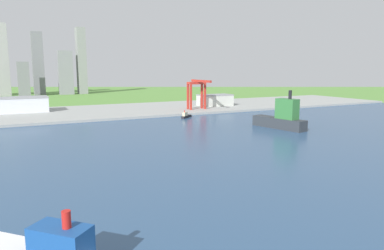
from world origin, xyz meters
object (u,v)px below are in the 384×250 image
(container_barge, at_px, (282,118))
(warehouse_main, at_px, (22,104))
(tugboat_small, at_px, (186,116))
(port_crane_red, at_px, (197,88))
(warehouse_annex, at_px, (215,100))

(container_barge, xyz_separation_m, warehouse_main, (-196.48, 209.54, 1.62))
(tugboat_small, distance_m, container_barge, 106.88)
(container_barge, relative_size, port_crane_red, 1.13)
(container_barge, height_order, port_crane_red, port_crane_red)
(tugboat_small, height_order, container_barge, container_barge)
(tugboat_small, distance_m, warehouse_annex, 108.04)
(container_barge, height_order, warehouse_main, container_barge)
(port_crane_red, relative_size, warehouse_annex, 1.03)
(container_barge, bearing_deg, warehouse_main, 133.16)
(tugboat_small, distance_m, port_crane_red, 65.88)
(tugboat_small, relative_size, port_crane_red, 0.36)
(tugboat_small, distance_m, warehouse_main, 189.40)
(warehouse_main, bearing_deg, port_crane_red, -19.00)
(container_barge, relative_size, warehouse_main, 0.94)
(port_crane_red, bearing_deg, warehouse_main, 161.00)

